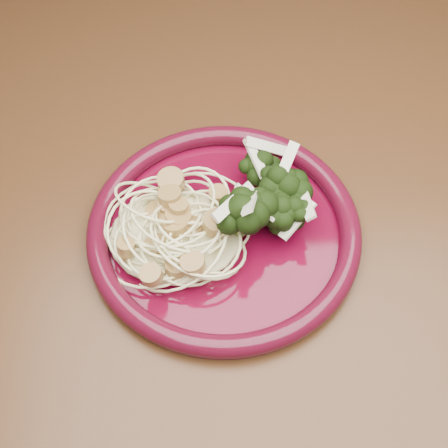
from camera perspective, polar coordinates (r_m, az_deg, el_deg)
name	(u,v)px	position (r m, az deg, el deg)	size (l,w,h in m)	color
dining_table	(292,223)	(0.75, 6.21, 0.13)	(1.20, 0.80, 0.75)	#472814
dinner_plate	(224,230)	(0.61, 0.00, -0.55)	(0.29, 0.29, 0.02)	#4B0418
spaghetti_pile	(175,230)	(0.60, -4.46, -0.54)	(0.13, 0.11, 0.03)	beige
scallop_cluster	(173,208)	(0.57, -4.69, 1.49)	(0.13, 0.13, 0.04)	#A78246
broccoli_pile	(283,210)	(0.60, 5.45, 1.31)	(0.09, 0.15, 0.05)	black
onion_garnish	(286,189)	(0.57, 5.69, 3.18)	(0.06, 0.09, 0.05)	beige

